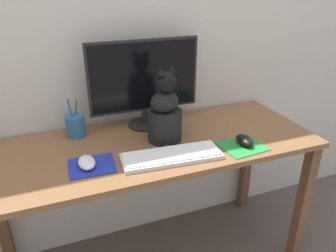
% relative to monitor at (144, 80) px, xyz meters
% --- Properties ---
extents(wall_back, '(7.00, 0.04, 2.50)m').
position_rel_monitor_xyz_m(wall_back, '(-0.03, 0.13, 0.31)').
color(wall_back, beige).
rests_on(wall_back, ground_plane).
extents(desk, '(1.47, 0.56, 0.71)m').
position_rel_monitor_xyz_m(desk, '(-0.03, -0.19, -0.33)').
color(desk, brown).
rests_on(desk, ground_plane).
extents(monitor, '(0.52, 0.17, 0.41)m').
position_rel_monitor_xyz_m(monitor, '(0.00, 0.00, 0.00)').
color(monitor, black).
rests_on(monitor, desk).
extents(keyboard, '(0.41, 0.17, 0.02)m').
position_rel_monitor_xyz_m(keyboard, '(0.00, -0.34, -0.21)').
color(keyboard, silver).
rests_on(keyboard, desk).
extents(mousepad_left, '(0.18, 0.16, 0.00)m').
position_rel_monitor_xyz_m(mousepad_left, '(-0.31, -0.29, -0.22)').
color(mousepad_left, '#1E2D9E').
rests_on(mousepad_left, desk).
extents(mousepad_right, '(0.19, 0.17, 0.00)m').
position_rel_monitor_xyz_m(mousepad_right, '(0.32, -0.36, -0.22)').
color(mousepad_right, '#238438').
rests_on(mousepad_right, desk).
extents(computer_mouse_left, '(0.06, 0.11, 0.03)m').
position_rel_monitor_xyz_m(computer_mouse_left, '(-0.32, -0.28, -0.21)').
color(computer_mouse_left, white).
rests_on(computer_mouse_left, mousepad_left).
extents(computer_mouse_right, '(0.06, 0.10, 0.04)m').
position_rel_monitor_xyz_m(computer_mouse_right, '(0.33, -0.35, -0.20)').
color(computer_mouse_right, black).
rests_on(computer_mouse_right, mousepad_right).
extents(cat, '(0.19, 0.24, 0.34)m').
position_rel_monitor_xyz_m(cat, '(0.03, -0.18, -0.10)').
color(cat, black).
rests_on(cat, desk).
extents(pen_cup, '(0.09, 0.09, 0.18)m').
position_rel_monitor_xyz_m(pen_cup, '(-0.33, 0.00, -0.17)').
color(pen_cup, '#286089').
rests_on(pen_cup, desk).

